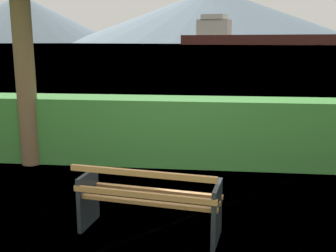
% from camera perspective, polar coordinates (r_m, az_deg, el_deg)
% --- Properties ---
extents(ground_plane, '(1400.00, 1400.00, 0.00)m').
position_cam_1_polar(ground_plane, '(4.94, -2.52, -14.84)').
color(ground_plane, olive).
extents(water_surface, '(620.00, 620.00, 0.00)m').
position_cam_1_polar(water_surface, '(313.26, 6.36, 11.54)').
color(water_surface, '#7A99A8').
rests_on(water_surface, ground_plane).
extents(park_bench, '(1.73, 0.82, 0.87)m').
position_cam_1_polar(park_bench, '(4.71, -2.79, -10.54)').
color(park_bench, '#A0703F').
rests_on(park_bench, ground_plane).
extents(hedge_row, '(8.32, 0.80, 1.22)m').
position_cam_1_polar(hedge_row, '(7.37, 0.78, -0.70)').
color(hedge_row, '#387A33').
rests_on(hedge_row, ground_plane).
extents(cargo_ship_large, '(113.15, 42.26, 18.99)m').
position_cam_1_polar(cargo_ship_large, '(262.68, 12.49, 12.41)').
color(cargo_ship_large, '#471E19').
rests_on(cargo_ship_large, water_surface).
extents(distant_hills, '(884.48, 395.12, 73.20)m').
position_cam_1_polar(distant_hills, '(562.78, 11.35, 15.19)').
color(distant_hills, slate).
rests_on(distant_hills, ground_plane).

